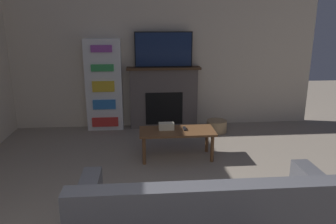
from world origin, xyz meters
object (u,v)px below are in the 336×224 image
Objects in this scene: coffee_table at (177,134)px; storage_basket at (217,126)px; fireplace at (164,97)px; tv at (164,50)px; bookshelf at (104,85)px.

storage_basket is (0.85, 1.09, -0.26)m from coffee_table.
fireplace is 1.12m from storage_basket.
tv is (-0.00, -0.02, 0.88)m from fireplace.
fireplace is 1.29× the size of tv.
fireplace is 3.71× the size of storage_basket.
coffee_table reaches higher than storage_basket.
bookshelf is 2.17m from storage_basket.
storage_basket is at bearing 52.16° from coffee_table.
coffee_table is at bearing -86.81° from fireplace.
bookshelf is at bearing 128.32° from coffee_table.
coffee_table is (0.08, -1.48, -1.08)m from tv.
fireplace is 1.51m from coffee_table.
bookshelf is at bearing 169.15° from storage_basket.
fireplace reaches higher than storage_basket.
bookshelf is (-1.08, -0.02, 0.25)m from fireplace.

